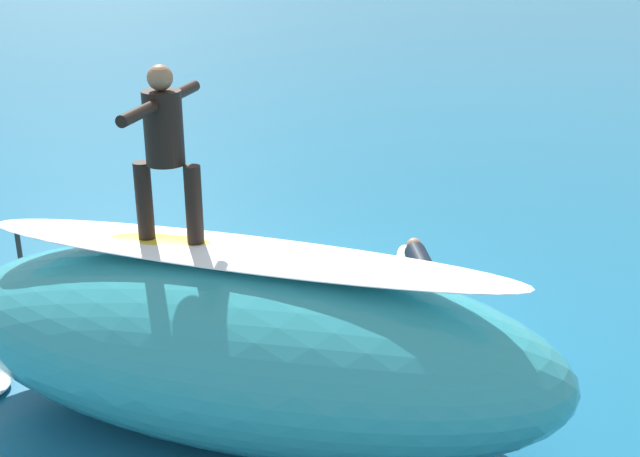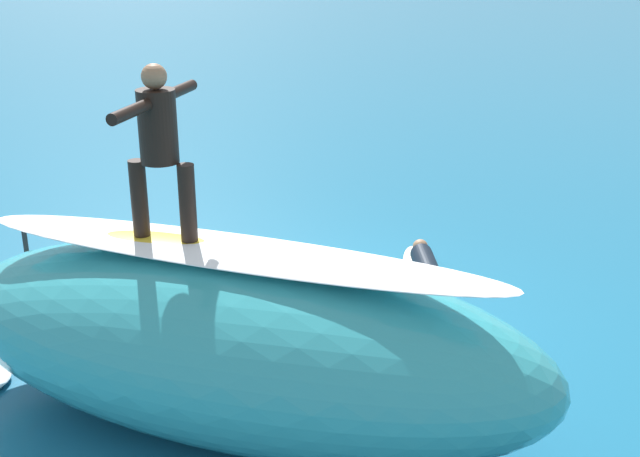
{
  "view_description": "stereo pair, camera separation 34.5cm",
  "coord_description": "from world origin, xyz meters",
  "px_view_note": "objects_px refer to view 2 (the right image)",
  "views": [
    {
      "loc": [
        -4.11,
        8.44,
        4.7
      ],
      "look_at": [
        -0.1,
        0.78,
        1.4
      ],
      "focal_mm": 45.16,
      "sensor_mm": 36.0,
      "label": 1
    },
    {
      "loc": [
        -4.41,
        8.28,
        4.7
      ],
      "look_at": [
        -0.1,
        0.78,
        1.4
      ],
      "focal_mm": 45.16,
      "sensor_mm": 36.0,
      "label": 2
    }
  ],
  "objects_px": {
    "surfboard_riding": "(166,242)",
    "surfboard_paddling": "(425,279)",
    "surfer_paddling": "(428,271)",
    "buoy_marker": "(31,282)",
    "surfer_riding": "(159,140)"
  },
  "relations": [
    {
      "from": "surfer_paddling",
      "to": "surfer_riding",
      "type": "bearing_deg",
      "value": 133.11
    },
    {
      "from": "surfboard_paddling",
      "to": "buoy_marker",
      "type": "distance_m",
      "value": 5.28
    },
    {
      "from": "surfer_riding",
      "to": "surfer_paddling",
      "type": "bearing_deg",
      "value": -118.9
    },
    {
      "from": "surfer_paddling",
      "to": "buoy_marker",
      "type": "height_order",
      "value": "buoy_marker"
    },
    {
      "from": "surfboard_riding",
      "to": "surfer_riding",
      "type": "bearing_deg",
      "value": 166.1
    },
    {
      "from": "surfboard_riding",
      "to": "buoy_marker",
      "type": "height_order",
      "value": "surfboard_riding"
    },
    {
      "from": "surfer_paddling",
      "to": "buoy_marker",
      "type": "relative_size",
      "value": 1.53
    },
    {
      "from": "surfboard_riding",
      "to": "surfer_riding",
      "type": "xyz_separation_m",
      "value": [
        -0.0,
        0.0,
        1.0
      ]
    },
    {
      "from": "surfer_riding",
      "to": "surfboard_paddling",
      "type": "bearing_deg",
      "value": -117.54
    },
    {
      "from": "surfboard_riding",
      "to": "surfer_paddling",
      "type": "bearing_deg",
      "value": -118.9
    },
    {
      "from": "surfboard_riding",
      "to": "buoy_marker",
      "type": "bearing_deg",
      "value": -30.27
    },
    {
      "from": "surfboard_riding",
      "to": "surfer_riding",
      "type": "relative_size",
      "value": 1.23
    },
    {
      "from": "surfer_paddling",
      "to": "buoy_marker",
      "type": "bearing_deg",
      "value": 94.06
    },
    {
      "from": "surfboard_riding",
      "to": "surfboard_paddling",
      "type": "bearing_deg",
      "value": -117.54
    },
    {
      "from": "surfer_riding",
      "to": "surfboard_paddling",
      "type": "distance_m",
      "value": 5.1
    }
  ]
}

